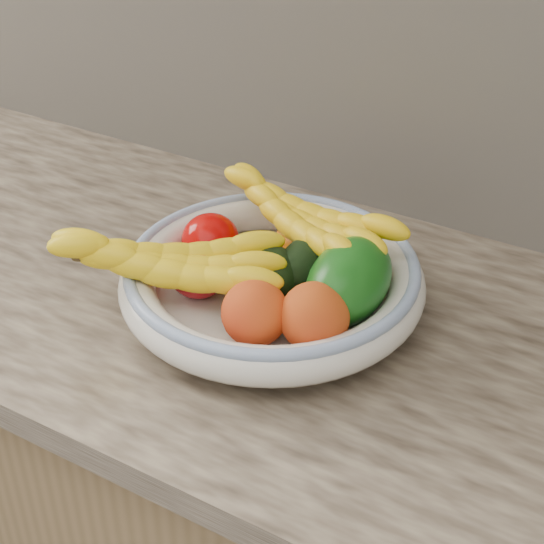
{
  "coord_description": "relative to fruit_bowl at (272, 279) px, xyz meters",
  "views": [
    {
      "loc": [
        0.44,
        0.9,
        1.54
      ],
      "look_at": [
        0.0,
        1.66,
        0.96
      ],
      "focal_mm": 55.0,
      "sensor_mm": 36.0,
      "label": 1
    }
  ],
  "objects": [
    {
      "name": "banana_bunch_back",
      "position": [
        -0.0,
        0.08,
        0.04
      ],
      "size": [
        0.33,
        0.2,
        0.09
      ],
      "primitive_type": null,
      "rotation": [
        0.0,
        0.0,
        -0.31
      ],
      "color": "yellow",
      "rests_on": "fruit_bowl"
    },
    {
      "name": "peach_right",
      "position": [
        0.1,
        -0.07,
        0.02
      ],
      "size": [
        0.1,
        0.1,
        0.08
      ],
      "primitive_type": "ellipsoid",
      "rotation": [
        0.0,
        0.0,
        0.28
      ],
      "color": "orange",
      "rests_on": "fruit_bowl"
    },
    {
      "name": "tomato_left",
      "position": [
        -0.11,
        0.02,
        0.01
      ],
      "size": [
        0.08,
        0.08,
        0.07
      ],
      "primitive_type": "ellipsoid",
      "rotation": [
        0.0,
        0.0,
        -0.02
      ],
      "color": "#C00402",
      "rests_on": "fruit_bowl"
    },
    {
      "name": "clementine_back_mid",
      "position": [
        -0.0,
        0.08,
        0.01
      ],
      "size": [
        0.07,
        0.07,
        0.05
      ],
      "primitive_type": "ellipsoid",
      "rotation": [
        0.0,
        0.0,
        0.43
      ],
      "color": "orange",
      "rests_on": "fruit_bowl"
    },
    {
      "name": "kitchen_counter",
      "position": [
        0.0,
        0.03,
        -0.48
      ],
      "size": [
        2.44,
        0.66,
        1.4
      ],
      "color": "brown",
      "rests_on": "ground"
    },
    {
      "name": "clementine_back_left",
      "position": [
        -0.02,
        0.09,
        0.01
      ],
      "size": [
        0.05,
        0.05,
        0.04
      ],
      "primitive_type": "ellipsoid",
      "rotation": [
        0.0,
        0.0,
        -0.12
      ],
      "color": "orange",
      "rests_on": "fruit_bowl"
    },
    {
      "name": "tomato_near_left",
      "position": [
        -0.08,
        -0.05,
        0.01
      ],
      "size": [
        0.08,
        0.08,
        0.07
      ],
      "primitive_type": "ellipsoid",
      "rotation": [
        0.0,
        0.0,
        -0.09
      ],
      "color": "#B70E16",
      "rests_on": "fruit_bowl"
    },
    {
      "name": "green_mango",
      "position": [
        0.1,
        0.01,
        0.03
      ],
      "size": [
        0.13,
        0.15,
        0.13
      ],
      "primitive_type": "ellipsoid",
      "rotation": [
        0.0,
        0.31,
        0.03
      ],
      "color": "#0F500F",
      "rests_on": "fruit_bowl"
    },
    {
      "name": "fruit_bowl",
      "position": [
        0.0,
        0.0,
        0.0
      ],
      "size": [
        0.39,
        0.39,
        0.08
      ],
      "color": "silver",
      "rests_on": "kitchen_counter"
    },
    {
      "name": "avocado_right",
      "position": [
        0.04,
        0.03,
        0.02
      ],
      "size": [
        0.08,
        0.11,
        0.07
      ],
      "primitive_type": "ellipsoid",
      "rotation": [
        0.0,
        0.0,
        -0.07
      ],
      "color": "black",
      "rests_on": "fruit_bowl"
    },
    {
      "name": "peach_front",
      "position": [
        0.03,
        -0.09,
        0.02
      ],
      "size": [
        0.1,
        0.1,
        0.08
      ],
      "primitive_type": "ellipsoid",
      "rotation": [
        0.0,
        0.0,
        -0.35
      ],
      "color": "orange",
      "rests_on": "fruit_bowl"
    },
    {
      "name": "banana_bunch_front",
      "position": [
        -0.1,
        -0.08,
        0.03
      ],
      "size": [
        0.32,
        0.25,
        0.08
      ],
      "primitive_type": null,
      "rotation": [
        0.0,
        0.0,
        0.5
      ],
      "color": "yellow",
      "rests_on": "fruit_bowl"
    },
    {
      "name": "clementine_back_right",
      "position": [
        0.02,
        0.12,
        0.01
      ],
      "size": [
        0.07,
        0.07,
        0.05
      ],
      "primitive_type": "ellipsoid",
      "rotation": [
        0.0,
        0.0,
        0.26
      ],
      "color": "#F76605",
      "rests_on": "fruit_bowl"
    },
    {
      "name": "avocado_center",
      "position": [
        0.01,
        -0.01,
        0.02
      ],
      "size": [
        0.11,
        0.11,
        0.06
      ],
      "primitive_type": "ellipsoid",
      "rotation": [
        0.0,
        0.0,
        0.58
      ],
      "color": "black",
      "rests_on": "fruit_bowl"
    }
  ]
}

